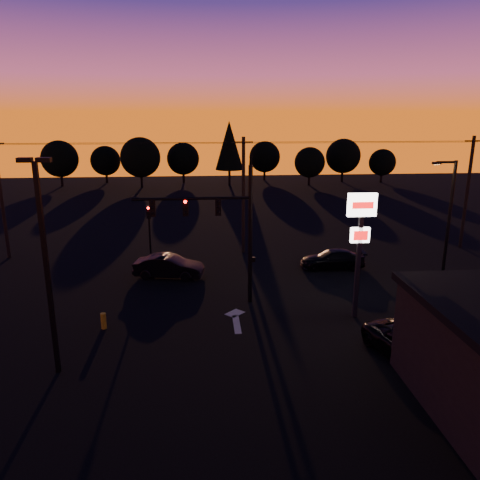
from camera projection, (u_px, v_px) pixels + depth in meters
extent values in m
plane|color=black|center=(228.00, 333.00, 23.60)|extent=(120.00, 120.00, 0.00)
cube|color=beige|center=(237.00, 324.00, 24.60)|extent=(0.35, 2.20, 0.01)
cube|color=beige|center=(235.00, 313.00, 25.95)|extent=(1.20, 1.20, 0.01)
cylinder|color=black|center=(250.00, 236.00, 26.50)|extent=(0.24, 0.24, 8.00)
cylinder|color=black|center=(251.00, 161.00, 25.38)|extent=(0.14, 0.52, 0.76)
cylinder|color=black|center=(192.00, 199.00, 25.66)|extent=(6.50, 0.16, 0.16)
cube|color=black|center=(218.00, 207.00, 25.91)|extent=(0.32, 0.22, 0.95)
sphere|color=black|center=(218.00, 201.00, 25.69)|extent=(0.18, 0.18, 0.18)
sphere|color=black|center=(218.00, 207.00, 25.77)|extent=(0.18, 0.18, 0.18)
sphere|color=black|center=(218.00, 212.00, 25.85)|extent=(0.18, 0.18, 0.18)
cube|color=black|center=(186.00, 208.00, 25.77)|extent=(0.32, 0.22, 0.95)
sphere|color=#FF0705|center=(185.00, 202.00, 25.55)|extent=(0.18, 0.18, 0.18)
sphere|color=black|center=(185.00, 207.00, 25.63)|extent=(0.18, 0.18, 0.18)
sphere|color=black|center=(186.00, 213.00, 25.71)|extent=(0.18, 0.18, 0.18)
cube|color=black|center=(153.00, 208.00, 25.62)|extent=(0.32, 0.22, 0.95)
sphere|color=black|center=(152.00, 202.00, 25.41)|extent=(0.18, 0.18, 0.18)
sphere|color=black|center=(152.00, 208.00, 25.49)|extent=(0.18, 0.18, 0.18)
sphere|color=black|center=(153.00, 213.00, 25.57)|extent=(0.18, 0.18, 0.18)
cube|color=black|center=(253.00, 259.00, 26.89)|extent=(0.22, 0.18, 0.28)
cylinder|color=black|center=(150.00, 241.00, 33.78)|extent=(0.14, 0.14, 3.60)
cube|color=black|center=(149.00, 212.00, 33.22)|extent=(0.30, 0.20, 0.90)
sphere|color=#FF0705|center=(148.00, 208.00, 33.02)|extent=(0.18, 0.18, 0.18)
sphere|color=black|center=(148.00, 212.00, 33.10)|extent=(0.18, 0.18, 0.18)
sphere|color=black|center=(149.00, 216.00, 33.17)|extent=(0.18, 0.18, 0.18)
cube|color=black|center=(47.00, 273.00, 18.94)|extent=(0.18, 0.18, 9.00)
cube|color=black|center=(25.00, 160.00, 17.70)|extent=(0.55, 0.30, 0.18)
cube|color=black|center=(44.00, 160.00, 17.75)|extent=(0.55, 0.30, 0.18)
cube|color=black|center=(358.00, 260.00, 24.75)|extent=(0.22, 0.22, 6.40)
cube|color=white|center=(362.00, 205.00, 23.95)|extent=(1.50, 0.25, 1.20)
cube|color=red|center=(363.00, 205.00, 23.81)|extent=(1.10, 0.02, 0.35)
cube|color=white|center=(360.00, 235.00, 24.37)|extent=(1.00, 0.22, 0.80)
cube|color=red|center=(361.00, 236.00, 24.25)|extent=(0.75, 0.02, 0.50)
cylinder|color=black|center=(448.00, 226.00, 28.93)|extent=(0.20, 0.20, 8.00)
cylinder|color=black|center=(446.00, 162.00, 27.84)|extent=(1.20, 0.14, 0.14)
cube|color=black|center=(437.00, 163.00, 27.81)|extent=(0.50, 0.22, 0.14)
plane|color=#FFB759|center=(437.00, 164.00, 27.83)|extent=(0.35, 0.35, 0.00)
cylinder|color=black|center=(2.00, 200.00, 34.60)|extent=(0.26, 0.26, 9.00)
cylinder|color=black|center=(243.00, 196.00, 36.02)|extent=(0.26, 0.26, 9.00)
cube|color=black|center=(244.00, 142.00, 34.92)|extent=(1.40, 0.10, 0.10)
cylinder|color=black|center=(467.00, 193.00, 37.43)|extent=(0.26, 0.26, 9.00)
cube|color=black|center=(474.00, 141.00, 36.34)|extent=(1.40, 0.10, 0.10)
cylinder|color=black|center=(120.00, 144.00, 33.65)|extent=(18.00, 0.02, 0.02)
cylinder|color=black|center=(121.00, 143.00, 34.22)|extent=(18.00, 0.02, 0.02)
cylinder|color=black|center=(123.00, 143.00, 34.81)|extent=(18.00, 0.02, 0.02)
cylinder|color=black|center=(364.00, 143.00, 35.07)|extent=(18.00, 0.02, 0.02)
cylinder|color=black|center=(361.00, 142.00, 35.63)|extent=(18.00, 0.02, 0.02)
cylinder|color=black|center=(358.00, 142.00, 36.22)|extent=(18.00, 0.02, 0.02)
cube|color=black|center=(436.00, 333.00, 20.60)|extent=(2.20, 0.05, 1.60)
cylinder|color=#B18F13|center=(104.00, 321.00, 24.03)|extent=(0.28, 0.28, 0.84)
cylinder|color=black|center=(62.00, 181.00, 69.70)|extent=(0.36, 0.36, 1.62)
sphere|color=black|center=(60.00, 159.00, 68.83)|extent=(5.36, 5.36, 5.36)
cylinder|color=black|center=(107.00, 178.00, 73.08)|extent=(0.36, 0.36, 1.38)
sphere|color=black|center=(105.00, 161.00, 72.35)|extent=(4.54, 4.54, 4.54)
cylinder|color=black|center=(142.00, 181.00, 68.70)|extent=(0.36, 0.36, 1.75)
sphere|color=black|center=(140.00, 157.00, 67.77)|extent=(5.77, 5.78, 5.78)
cylinder|color=black|center=(184.00, 178.00, 73.05)|extent=(0.36, 0.36, 1.50)
sphere|color=black|center=(183.00, 159.00, 72.25)|extent=(4.95, 4.95, 4.95)
cylinder|color=black|center=(229.00, 177.00, 70.60)|extent=(0.36, 0.36, 2.38)
cone|color=black|center=(229.00, 145.00, 69.34)|extent=(4.18, 4.18, 7.12)
cylinder|color=black|center=(264.00, 175.00, 75.99)|extent=(0.36, 0.36, 1.50)
sphere|color=black|center=(265.00, 157.00, 75.20)|extent=(4.95, 4.95, 4.95)
cylinder|color=black|center=(309.00, 181.00, 70.72)|extent=(0.36, 0.36, 1.38)
sphere|color=black|center=(310.00, 162.00, 69.99)|extent=(4.54, 4.54, 4.54)
cylinder|color=black|center=(342.00, 177.00, 74.04)|extent=(0.36, 0.36, 1.62)
sphere|color=black|center=(343.00, 156.00, 73.17)|extent=(5.36, 5.36, 5.36)
cylinder|color=black|center=(381.00, 178.00, 73.60)|extent=(0.36, 0.36, 1.25)
sphere|color=black|center=(382.00, 162.00, 72.93)|extent=(4.12, 4.12, 4.12)
imported|color=black|center=(169.00, 266.00, 31.42)|extent=(4.84, 2.47, 1.52)
imported|color=black|center=(332.00, 259.00, 33.30)|extent=(4.63, 2.06, 1.32)
imported|color=black|center=(412.00, 346.00, 20.88)|extent=(3.60, 5.44, 1.39)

